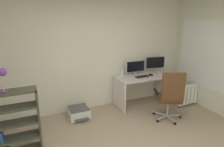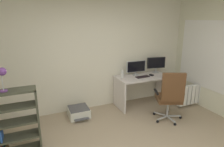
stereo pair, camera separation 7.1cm
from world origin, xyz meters
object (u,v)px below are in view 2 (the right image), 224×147
desktop_speaker (122,74)px  radiator (195,94)px  computer_mouse (151,75)px  desk (143,84)px  office_chair (170,95)px  monitor_secondary (156,63)px  keyboard (143,77)px  bookshelf (3,127)px  desk_lamp (2,74)px  monitor_main (136,67)px  printer (79,112)px

desktop_speaker → radiator: 1.93m
computer_mouse → desk: bearing=156.7°
computer_mouse → radiator: (0.98, -0.53, -0.46)m
desk → office_chair: bearing=-87.1°
monitor_secondary → desk: bearing=-161.3°
monitor_secondary → keyboard: size_ratio=1.45×
bookshelf → desk_lamp: (0.11, 0.00, 0.85)m
desktop_speaker → desk: bearing=-12.6°
desk → monitor_main: bearing=125.4°
monitor_secondary → desk_lamp: size_ratio=1.35×
desk → printer: bearing=-179.4°
desktop_speaker → desk_lamp: size_ratio=0.47×
computer_mouse → desktop_speaker: size_ratio=0.59×
office_chair → radiator: 1.25m
monitor_main → printer: size_ratio=1.00×
desktop_speaker → office_chair: 1.26m
desk → desk_lamp: desk_lamp is taller
keyboard → desk_lamp: 3.04m
office_chair → desk_lamp: desk_lamp is taller
monitor_main → desktop_speaker: (-0.41, -0.05, -0.12)m
computer_mouse → office_chair: size_ratio=0.09×
bookshelf → monitor_main: bearing=18.4°
computer_mouse → desk_lamp: (-3.16, -0.77, 0.58)m
desktop_speaker → bookshelf: bookshelf is taller
monitor_main → printer: monitor_main is taller
keyboard → bookshelf: bookshelf is taller
desktop_speaker → radiator: bearing=-21.8°
monitor_secondary → bookshelf: bearing=-164.6°
keyboard → office_chair: (0.11, -0.91, -0.16)m
monitor_secondary → desk_lamp: desk_lamp is taller
printer → radiator: bearing=-11.0°
keyboard → monitor_secondary: bearing=20.2°
computer_mouse → radiator: bearing=-41.3°
monitor_main → office_chair: bearing=-81.7°
keyboard → desktop_speaker: desktop_speaker is taller
computer_mouse → bookshelf: size_ratio=0.09×
bookshelf → keyboard: bearing=14.0°
desk_lamp → monitor_main: bearing=19.1°
desktop_speaker → computer_mouse: bearing=-12.0°
monitor_main → monitor_secondary: 0.61m
desktop_speaker → printer: bearing=-173.2°
monitor_secondary → desktop_speaker: (-1.01, -0.05, -0.16)m
office_chair → desktop_speaker: bearing=117.7°
keyboard → radiator: size_ratio=0.32×
office_chair → radiator: (1.15, 0.40, -0.30)m
desk → radiator: desk is taller
desk → office_chair: (0.05, -0.98, 0.06)m
keyboard → computer_mouse: 0.27m
monitor_main → office_chair: size_ratio=0.47×
radiator → printer: bearing=169.0°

